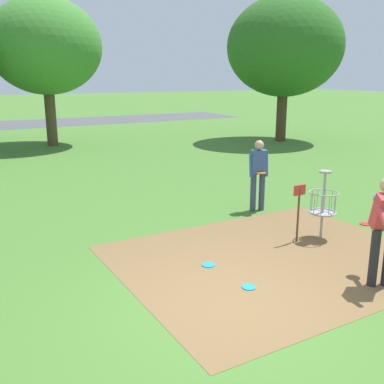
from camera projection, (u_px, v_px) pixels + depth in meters
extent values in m
plane|color=#47752D|center=(231.00, 306.00, 6.36)|extent=(160.00, 160.00, 0.00)
cube|color=brown|center=(273.00, 258.00, 8.04)|extent=(5.43, 4.39, 0.01)
cylinder|color=#9E9EA3|center=(323.00, 206.00, 8.87)|extent=(0.05, 0.05, 1.35)
cylinder|color=#9E9EA3|center=(325.00, 172.00, 8.69)|extent=(0.24, 0.24, 0.04)
torus|color=#9E9EA3|center=(324.00, 193.00, 8.80)|extent=(0.58, 0.58, 0.02)
torus|color=#9E9EA3|center=(322.00, 212.00, 8.90)|extent=(0.55, 0.55, 0.03)
cylinder|color=#9E9EA3|center=(322.00, 213.00, 8.90)|extent=(0.48, 0.48, 0.02)
cylinder|color=gray|center=(332.00, 201.00, 8.96)|extent=(0.01, 0.01, 0.40)
cylinder|color=gray|center=(325.00, 199.00, 9.06)|extent=(0.01, 0.01, 0.40)
cylinder|color=gray|center=(317.00, 199.00, 9.07)|extent=(0.01, 0.01, 0.40)
cylinder|color=gray|center=(312.00, 200.00, 9.00)|extent=(0.01, 0.01, 0.40)
cylinder|color=gray|center=(311.00, 202.00, 8.87)|extent=(0.01, 0.01, 0.40)
cylinder|color=gray|center=(314.00, 204.00, 8.73)|extent=(0.01, 0.01, 0.40)
cylinder|color=gray|center=(321.00, 206.00, 8.64)|extent=(0.01, 0.01, 0.40)
cylinder|color=gray|center=(329.00, 206.00, 8.62)|extent=(0.01, 0.01, 0.40)
cylinder|color=gray|center=(335.00, 205.00, 8.69)|extent=(0.01, 0.01, 0.40)
cylinder|color=gray|center=(336.00, 203.00, 8.82)|extent=(0.01, 0.01, 0.40)
cylinder|color=#4C3823|center=(298.00, 215.00, 8.72)|extent=(0.04, 0.04, 1.10)
cube|color=red|center=(300.00, 190.00, 8.59)|extent=(0.28, 0.03, 0.20)
cylinder|color=#232328|center=(374.00, 258.00, 6.88)|extent=(0.14, 0.14, 0.92)
cylinder|color=#1E93DB|center=(380.00, 196.00, 7.25)|extent=(0.22, 0.22, 0.02)
cylinder|color=#D1383D|center=(381.00, 213.00, 6.51)|extent=(0.30, 0.47, 0.37)
cylinder|color=#384260|center=(262.00, 192.00, 10.82)|extent=(0.14, 0.14, 0.92)
cylinder|color=#384260|center=(253.00, 192.00, 10.78)|extent=(0.14, 0.14, 0.92)
cube|color=#385693|center=(259.00, 162.00, 10.61)|extent=(0.41, 0.32, 0.56)
sphere|color=tan|center=(259.00, 145.00, 10.51)|extent=(0.22, 0.22, 0.22)
cylinder|color=#385693|center=(266.00, 165.00, 10.66)|extent=(0.13, 0.18, 0.55)
cylinder|color=#385693|center=(251.00, 166.00, 10.58)|extent=(0.13, 0.18, 0.55)
cylinder|color=orange|center=(261.00, 173.00, 10.50)|extent=(0.22, 0.22, 0.02)
cylinder|color=red|center=(365.00, 224.00, 9.87)|extent=(0.24, 0.24, 0.02)
cylinder|color=#1E93DB|center=(249.00, 287.00, 6.92)|extent=(0.21, 0.21, 0.02)
cylinder|color=#1E93DB|center=(208.00, 265.00, 7.73)|extent=(0.23, 0.23, 0.02)
cylinder|color=brown|center=(51.00, 118.00, 20.74)|extent=(0.48, 0.48, 2.58)
ellipsoid|color=#428433|center=(45.00, 46.00, 19.95)|extent=(5.00, 5.00, 4.25)
cylinder|color=#4C3823|center=(281.00, 116.00, 22.25)|extent=(0.50, 0.50, 2.45)
ellipsoid|color=#2D6623|center=(285.00, 47.00, 21.42)|extent=(5.54, 5.54, 4.71)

